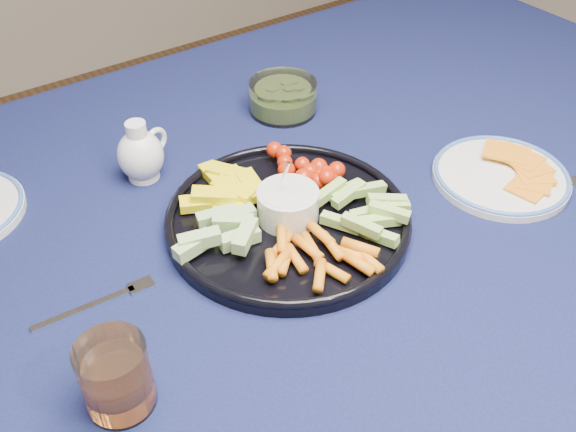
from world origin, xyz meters
TOP-DOWN VIEW (x-y plane):
  - dining_table at (0.00, 0.00)m, footprint 1.67×1.07m
  - crudite_platter at (-0.08, -0.03)m, footprint 0.34×0.34m
  - creamer_pitcher at (-0.19, 0.19)m, footprint 0.09×0.07m
  - pickle_bowl at (0.10, 0.22)m, footprint 0.12×0.12m
  - cheese_plate at (0.25, -0.13)m, footprint 0.20×0.20m
  - juice_tumbler at (-0.38, -0.16)m, footprint 0.07×0.07m
  - fork_left at (-0.34, -0.02)m, footprint 0.15×0.02m
  - fork_right at (0.29, -0.17)m, footprint 0.15×0.11m

SIDE VIEW (x-z plane):
  - dining_table at x=0.00m, z-range 0.29..1.03m
  - fork_left at x=-0.34m, z-range 0.75..0.75m
  - fork_right at x=0.29m, z-range 0.75..0.75m
  - cheese_plate at x=0.25m, z-range 0.74..0.77m
  - crudite_platter at x=-0.08m, z-range 0.71..0.82m
  - pickle_bowl at x=0.10m, z-range 0.74..0.80m
  - juice_tumbler at x=-0.38m, z-range 0.74..0.83m
  - creamer_pitcher at x=-0.19m, z-range 0.74..0.84m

